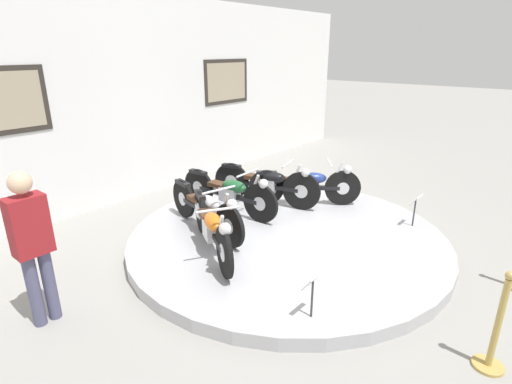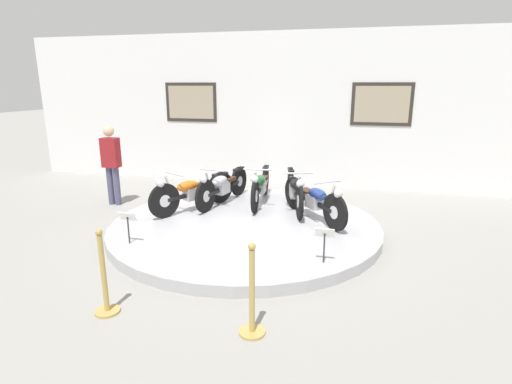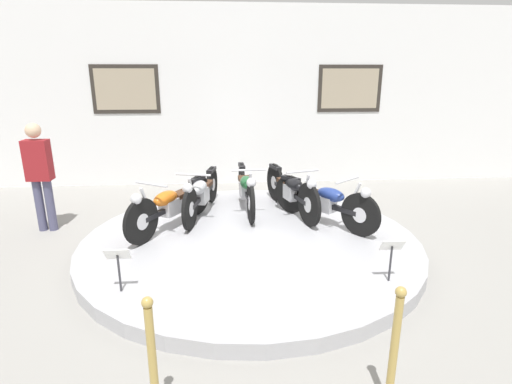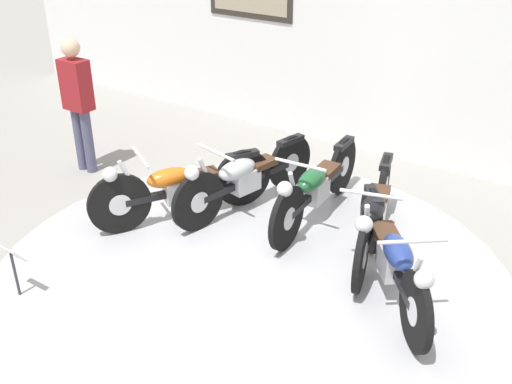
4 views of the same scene
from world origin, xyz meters
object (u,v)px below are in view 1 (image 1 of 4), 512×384
Objects in this scene: motorcycle_black at (267,183)px; visitor_standing at (32,241)px; motorcycle_silver at (206,208)px; info_placard_front_left at (313,286)px; motorcycle_blue at (307,184)px; stanchion_post_left_of_entry at (495,337)px; motorcycle_green at (230,192)px; info_placard_front_centre at (415,204)px; motorcycle_orange at (212,227)px.

visitor_standing is at bearing -179.18° from motorcycle_black.
info_placard_front_left is (-0.74, -2.35, -0.02)m from motorcycle_silver.
motorcycle_blue is at bearing -16.15° from motorcycle_silver.
motorcycle_blue is 3.20m from info_placard_front_left.
visitor_standing is (-2.45, -0.05, 0.42)m from motorcycle_silver.
stanchion_post_left_of_entry is (-2.03, -3.36, -0.21)m from motorcycle_blue.
motorcycle_green is 3.90× the size of info_placard_front_centre.
motorcycle_orange is 3.41× the size of info_placard_front_left.
visitor_standing reaches higher than motorcycle_orange.
motorcycle_orange is at bearing 145.91° from info_placard_front_centre.
motorcycle_black is 1.15× the size of visitor_standing.
motorcycle_green is 3.24m from visitor_standing.
motorcycle_silver is (0.42, 0.56, -0.00)m from motorcycle_orange.
motorcycle_silver is 0.78m from motorcycle_green.
visitor_standing is at bearing -175.11° from motorcycle_green.
motorcycle_green is 1.02× the size of motorcycle_black.
motorcycle_silver is 2.49m from visitor_standing.
motorcycle_blue is 4.42m from visitor_standing.
motorcycle_black is 2.47m from info_placard_front_centre.
motorcycle_silver is at bearing 72.55° from info_placard_front_left.
motorcycle_silver is at bearing -179.89° from motorcycle_black.
visitor_standing is at bearing 173.46° from motorcycle_blue.
motorcycle_green is 0.77m from motorcycle_black.
info_placard_front_left is 2.96m from info_placard_front_centre.
motorcycle_blue is (0.43, -0.56, -0.02)m from motorcycle_black.
motorcycle_silver reaches higher than info_placard_front_centre.
visitor_standing is 1.67× the size of stanchion_post_left_of_entry.
info_placard_front_centre is (1.48, -2.57, -0.02)m from motorcycle_green.
motorcycle_green is 2.97m from info_placard_front_centre.
motorcycle_blue is 1.55× the size of stanchion_post_left_of_entry.
visitor_standing reaches higher than stanchion_post_left_of_entry.
info_placard_front_centre is at bearing -46.55° from motorcycle_silver.
visitor_standing reaches higher than motorcycle_silver.
visitor_standing is at bearing -178.74° from motorcycle_silver.
motorcycle_silver is 1.14× the size of visitor_standing.
info_placard_front_centre is at bearing 33.73° from stanchion_post_left_of_entry.
stanchion_post_left_of_entry is (0.31, -3.36, -0.21)m from motorcycle_orange.
motorcycle_black is at bearing 46.57° from info_placard_front_left.
stanchion_post_left_of_entry reaches higher than motorcycle_blue.
motorcycle_blue is 3.93m from stanchion_post_left_of_entry.
motorcycle_silver is at bearing 163.85° from motorcycle_blue.
visitor_standing reaches higher than motorcycle_green.
visitor_standing is (-4.68, 2.30, 0.43)m from info_placard_front_centre.
visitor_standing is (-3.20, -0.27, 0.41)m from motorcycle_green.
motorcycle_green is 1.95× the size of stanchion_post_left_of_entry.
motorcycle_silver is 3.24m from info_placard_front_centre.
info_placard_front_left is at bearing -107.45° from motorcycle_silver.
motorcycle_black is at bearing 127.41° from motorcycle_blue.
stanchion_post_left_of_entry is (-0.12, -3.91, -0.21)m from motorcycle_silver.
stanchion_post_left_of_entry is at bearing -84.76° from motorcycle_orange.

